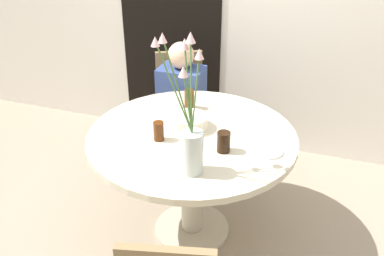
{
  "coord_description": "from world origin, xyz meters",
  "views": [
    {
      "loc": [
        0.72,
        -2.09,
        2.04
      ],
      "look_at": [
        0.0,
        0.0,
        0.8
      ],
      "focal_mm": 40.0,
      "sensor_mm": 36.0,
      "label": 1
    }
  ],
  "objects_px": {
    "chair_right_flank": "(180,101)",
    "drink_glass_0": "(159,131)",
    "side_plate": "(268,151)",
    "birthday_cake": "(189,122)",
    "drink_glass_2": "(224,142)",
    "flower_vase": "(190,136)",
    "person_woman": "(182,111)",
    "drink_glass_1": "(189,99)"
  },
  "relations": [
    {
      "from": "drink_glass_2",
      "to": "drink_glass_1",
      "type": "bearing_deg",
      "value": 128.71
    },
    {
      "from": "side_plate",
      "to": "drink_glass_0",
      "type": "xyz_separation_m",
      "value": [
        -0.63,
        -0.08,
        0.05
      ]
    },
    {
      "from": "drink_glass_1",
      "to": "birthday_cake",
      "type": "bearing_deg",
      "value": -71.07
    },
    {
      "from": "drink_glass_0",
      "to": "person_woman",
      "type": "xyz_separation_m",
      "value": [
        -0.18,
        0.87,
        -0.32
      ]
    },
    {
      "from": "side_plate",
      "to": "drink_glass_0",
      "type": "height_order",
      "value": "drink_glass_0"
    },
    {
      "from": "birthday_cake",
      "to": "drink_glass_2",
      "type": "xyz_separation_m",
      "value": [
        0.27,
        -0.19,
        0.02
      ]
    },
    {
      "from": "flower_vase",
      "to": "drink_glass_2",
      "type": "height_order",
      "value": "flower_vase"
    },
    {
      "from": "side_plate",
      "to": "person_woman",
      "type": "distance_m",
      "value": 1.17
    },
    {
      "from": "side_plate",
      "to": "drink_glass_0",
      "type": "distance_m",
      "value": 0.63
    },
    {
      "from": "side_plate",
      "to": "drink_glass_1",
      "type": "relative_size",
      "value": 1.31
    },
    {
      "from": "birthday_cake",
      "to": "flower_vase",
      "type": "xyz_separation_m",
      "value": [
        0.16,
        -0.43,
        0.17
      ]
    },
    {
      "from": "drink_glass_1",
      "to": "drink_glass_2",
      "type": "xyz_separation_m",
      "value": [
        0.36,
        -0.45,
        -0.0
      ]
    },
    {
      "from": "side_plate",
      "to": "person_woman",
      "type": "bearing_deg",
      "value": 135.44
    },
    {
      "from": "drink_glass_1",
      "to": "chair_right_flank",
      "type": "bearing_deg",
      "value": 116.19
    },
    {
      "from": "birthday_cake",
      "to": "drink_glass_0",
      "type": "relative_size",
      "value": 1.97
    },
    {
      "from": "chair_right_flank",
      "to": "birthday_cake",
      "type": "distance_m",
      "value": 0.95
    },
    {
      "from": "flower_vase",
      "to": "person_woman",
      "type": "xyz_separation_m",
      "value": [
        -0.46,
        1.11,
        -0.47
      ]
    },
    {
      "from": "side_plate",
      "to": "drink_glass_2",
      "type": "bearing_deg",
      "value": -162.66
    },
    {
      "from": "drink_glass_1",
      "to": "drink_glass_0",
      "type": "bearing_deg",
      "value": -93.88
    },
    {
      "from": "chair_right_flank",
      "to": "drink_glass_1",
      "type": "relative_size",
      "value": 7.01
    },
    {
      "from": "drink_glass_0",
      "to": "side_plate",
      "type": "bearing_deg",
      "value": 6.95
    },
    {
      "from": "drink_glass_2",
      "to": "person_woman",
      "type": "bearing_deg",
      "value": 123.27
    },
    {
      "from": "flower_vase",
      "to": "drink_glass_1",
      "type": "height_order",
      "value": "flower_vase"
    },
    {
      "from": "birthday_cake",
      "to": "flower_vase",
      "type": "distance_m",
      "value": 0.49
    },
    {
      "from": "chair_right_flank",
      "to": "person_woman",
      "type": "xyz_separation_m",
      "value": [
        0.07,
        -0.15,
        -0.01
      ]
    },
    {
      "from": "chair_right_flank",
      "to": "birthday_cake",
      "type": "bearing_deg",
      "value": -90.69
    },
    {
      "from": "flower_vase",
      "to": "side_plate",
      "type": "height_order",
      "value": "flower_vase"
    },
    {
      "from": "birthday_cake",
      "to": "flower_vase",
      "type": "relative_size",
      "value": 0.3
    },
    {
      "from": "drink_glass_0",
      "to": "flower_vase",
      "type": "bearing_deg",
      "value": -40.69
    },
    {
      "from": "chair_right_flank",
      "to": "drink_glass_0",
      "type": "xyz_separation_m",
      "value": [
        0.25,
        -1.02,
        0.31
      ]
    },
    {
      "from": "chair_right_flank",
      "to": "side_plate",
      "type": "xyz_separation_m",
      "value": [
        0.88,
        -0.94,
        0.26
      ]
    },
    {
      "from": "chair_right_flank",
      "to": "drink_glass_0",
      "type": "height_order",
      "value": "chair_right_flank"
    },
    {
      "from": "drink_glass_1",
      "to": "side_plate",
      "type": "bearing_deg",
      "value": -32.03
    },
    {
      "from": "chair_right_flank",
      "to": "birthday_cake",
      "type": "relative_size",
      "value": 3.99
    },
    {
      "from": "flower_vase",
      "to": "drink_glass_0",
      "type": "xyz_separation_m",
      "value": [
        -0.28,
        0.24,
        -0.15
      ]
    },
    {
      "from": "drink_glass_0",
      "to": "drink_glass_1",
      "type": "height_order",
      "value": "drink_glass_1"
    },
    {
      "from": "side_plate",
      "to": "drink_glass_2",
      "type": "xyz_separation_m",
      "value": [
        -0.24,
        -0.07,
        0.05
      ]
    },
    {
      "from": "chair_right_flank",
      "to": "drink_glass_0",
      "type": "bearing_deg",
      "value": -100.94
    },
    {
      "from": "chair_right_flank",
      "to": "drink_glass_2",
      "type": "distance_m",
      "value": 1.24
    },
    {
      "from": "person_woman",
      "to": "flower_vase",
      "type": "bearing_deg",
      "value": -67.53
    },
    {
      "from": "chair_right_flank",
      "to": "drink_glass_0",
      "type": "relative_size",
      "value": 7.87
    },
    {
      "from": "birthday_cake",
      "to": "flower_vase",
      "type": "height_order",
      "value": "flower_vase"
    }
  ]
}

